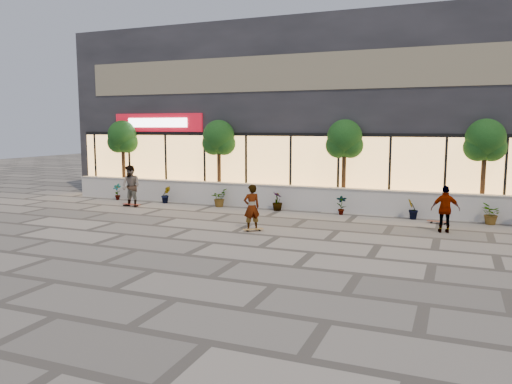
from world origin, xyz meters
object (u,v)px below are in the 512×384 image
at_px(skateboard_right_near, 438,222).
at_px(skater_right_near, 445,209).
at_px(skateboard_center, 253,229).
at_px(skateboard_left, 132,204).
at_px(tree_east, 485,143).
at_px(skater_center, 252,207).
at_px(tree_midwest, 219,140).
at_px(skater_left, 131,186).
at_px(tree_mideast, 345,141).
at_px(tree_west, 123,139).

bearing_deg(skateboard_right_near, skater_right_near, -70.36).
height_order(skateboard_center, skateboard_left, skateboard_left).
xyz_separation_m(tree_east, skater_center, (-7.57, -5.45, -2.18)).
relative_size(tree_midwest, skater_left, 2.08).
height_order(skater_center, skateboard_right_near, skater_center).
xyz_separation_m(tree_mideast, skateboard_center, (-1.93, -5.64, -2.91)).
xyz_separation_m(tree_midwest, skateboard_center, (4.07, -5.64, -2.91)).
bearing_deg(skater_left, tree_mideast, 23.37).
xyz_separation_m(tree_east, skater_right_near, (-1.27, -3.37, -2.18)).
xyz_separation_m(tree_west, skateboard_center, (9.57, -5.64, -2.91)).
distance_m(skater_left, skater_right_near, 13.25).
bearing_deg(tree_midwest, skater_center, -54.20).
bearing_deg(skateboard_center, skater_left, 119.06).
bearing_deg(tree_mideast, skater_center, -110.79).
distance_m(tree_midwest, tree_mideast, 6.00).
height_order(tree_east, skater_right_near, tree_east).
bearing_deg(tree_mideast, skateboard_left, -163.95).
relative_size(tree_midwest, skater_right_near, 2.43).
bearing_deg(skateboard_center, tree_west, 110.06).
bearing_deg(skater_center, tree_mideast, -153.42).
xyz_separation_m(tree_west, tree_east, (17.00, 0.00, 0.00)).
distance_m(tree_mideast, tree_east, 5.50).
bearing_deg(skater_center, skateboard_left, -64.31).
bearing_deg(skater_left, tree_east, 16.93).
relative_size(skater_left, skateboard_left, 2.19).
bearing_deg(skateboard_right_near, skater_left, -164.89).
distance_m(tree_midwest, skateboard_center, 7.54).
height_order(skater_left, skateboard_center, skater_left).
relative_size(skater_center, skateboard_left, 1.88).
xyz_separation_m(tree_mideast, skateboard_right_near, (3.98, -1.80, -2.91)).
relative_size(tree_east, skateboard_right_near, 4.81).
height_order(skater_right_near, skateboard_left, skater_right_near).
distance_m(tree_midwest, skater_left, 4.62).
distance_m(skater_right_near, skateboard_left, 13.42).
height_order(tree_mideast, skater_left, tree_mideast).
bearing_deg(skateboard_center, skateboard_right_near, -6.41).
height_order(skater_left, skateboard_right_near, skater_left).
bearing_deg(tree_west, skateboard_right_near, -6.63).
distance_m(tree_mideast, skater_center, 6.22).
height_order(tree_west, skateboard_left, tree_west).
bearing_deg(skater_left, skater_right_near, 3.58).
bearing_deg(tree_mideast, tree_midwest, 180.00).
bearing_deg(skateboard_left, skater_center, -18.82).
bearing_deg(tree_west, tree_east, 0.00).
xyz_separation_m(skater_right_near, skateboard_left, (-13.38, 0.73, -0.72)).
bearing_deg(tree_west, tree_mideast, 0.00).
relative_size(tree_east, skater_right_near, 2.43).
bearing_deg(skateboard_left, skateboard_right_near, 6.49).
bearing_deg(skater_right_near, tree_mideast, -47.13).
height_order(tree_west, tree_mideast, same).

